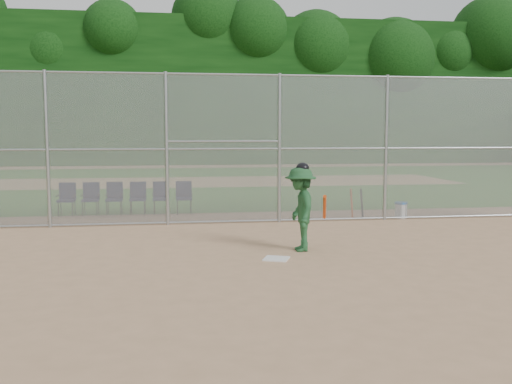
{
  "coord_description": "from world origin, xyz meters",
  "views": [
    {
      "loc": [
        -1.83,
        -10.11,
        2.44
      ],
      "look_at": [
        0.0,
        2.5,
        1.1
      ],
      "focal_mm": 40.0,
      "sensor_mm": 36.0,
      "label": 1
    }
  ],
  "objects": [
    {
      "name": "chair_4",
      "position": [
        -2.21,
        7.04,
        0.48
      ],
      "size": [
        0.54,
        0.52,
        0.96
      ],
      "primitive_type": null,
      "color": "#10153B",
      "rests_on": "ground"
    },
    {
      "name": "backstop_fence",
      "position": [
        0.0,
        5.0,
        2.07
      ],
      "size": [
        16.09,
        0.09,
        4.0
      ],
      "color": "gray",
      "rests_on": "ground"
    },
    {
      "name": "chair_3",
      "position": [
        -2.9,
        7.04,
        0.48
      ],
      "size": [
        0.54,
        0.52,
        0.96
      ],
      "primitive_type": null,
      "color": "#10153B",
      "rests_on": "ground"
    },
    {
      "name": "chair_1",
      "position": [
        -4.26,
        7.04,
        0.48
      ],
      "size": [
        0.54,
        0.52,
        0.96
      ],
      "primitive_type": null,
      "color": "#10153B",
      "rests_on": "ground"
    },
    {
      "name": "chair_0",
      "position": [
        -4.95,
        7.04,
        0.48
      ],
      "size": [
        0.54,
        0.52,
        0.96
      ],
      "primitive_type": null,
      "color": "#10153B",
      "rests_on": "ground"
    },
    {
      "name": "chair_5",
      "position": [
        -1.53,
        7.04,
        0.48
      ],
      "size": [
        0.54,
        0.52,
        0.96
      ],
      "primitive_type": null,
      "color": "#10153B",
      "rests_on": "ground"
    },
    {
      "name": "water_cooler",
      "position": [
        4.56,
        5.17,
        0.24
      ],
      "size": [
        0.37,
        0.37,
        0.47
      ],
      "color": "white",
      "rests_on": "ground"
    },
    {
      "name": "spare_bats",
      "position": [
        3.31,
        5.37,
        0.42
      ],
      "size": [
        0.36,
        0.3,
        0.84
      ],
      "color": "#D84C14",
      "rests_on": "ground"
    },
    {
      "name": "dirt_patch_far",
      "position": [
        0.0,
        18.0,
        0.01
      ],
      "size": [
        24.0,
        24.0,
        0.0
      ],
      "primitive_type": "plane",
      "color": "tan",
      "rests_on": "ground"
    },
    {
      "name": "home_plate",
      "position": [
        0.11,
        0.51,
        0.01
      ],
      "size": [
        0.6,
        0.6,
        0.02
      ],
      "primitive_type": "cube",
      "rotation": [
        0.0,
        0.0,
        -0.39
      ],
      "color": "silver",
      "rests_on": "ground"
    },
    {
      "name": "grass_strip",
      "position": [
        0.0,
        18.0,
        0.01
      ],
      "size": [
        100.0,
        100.0,
        0.0
      ],
      "primitive_type": "plane",
      "color": "#255D1B",
      "rests_on": "ground"
    },
    {
      "name": "chair_2",
      "position": [
        -3.58,
        7.04,
        0.48
      ],
      "size": [
        0.54,
        0.52,
        0.96
      ],
      "primitive_type": null,
      "color": "#10153B",
      "rests_on": "ground"
    },
    {
      "name": "batter_at_plate",
      "position": [
        0.74,
        1.24,
        0.88
      ],
      "size": [
        0.87,
        1.33,
        1.83
      ],
      "color": "#1F4E28",
      "rests_on": "ground"
    },
    {
      "name": "treeline",
      "position": [
        0.0,
        20.0,
        5.5
      ],
      "size": [
        81.0,
        60.0,
        11.0
      ],
      "color": "black",
      "rests_on": "ground"
    },
    {
      "name": "ground",
      "position": [
        0.0,
        0.0,
        0.0
      ],
      "size": [
        100.0,
        100.0,
        0.0
      ],
      "primitive_type": "plane",
      "color": "tan",
      "rests_on": "ground"
    }
  ]
}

